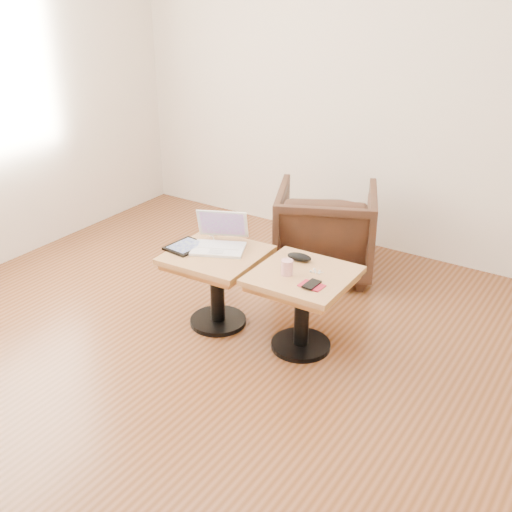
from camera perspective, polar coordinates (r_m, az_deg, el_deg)
The scene contains 11 objects.
room_shell at distance 2.80m, azimuth -4.91°, elevation 10.07°, with size 4.52×4.52×2.71m.
side_table_left at distance 3.85m, azimuth -3.52°, elevation -1.32°, with size 0.56×0.56×0.48m.
side_table_right at distance 3.61m, azimuth 4.16°, elevation -3.24°, with size 0.54×0.54×0.48m.
laptop at distance 3.85m, azimuth -3.24°, elevation 1.40°, with size 0.40×0.39×0.21m.
tablet at distance 3.87m, azimuth -6.27°, elevation 0.85°, with size 0.20×0.24×0.02m.
charging_adapter at distance 4.04m, azimuth -3.97°, elevation 2.07°, with size 0.04×0.04×0.02m, color white.
glasses_case at distance 3.69m, azimuth 3.88°, elevation -0.09°, with size 0.15×0.06×0.05m, color black.
striped_cup at distance 3.52m, azimuth 2.77°, elevation -1.01°, with size 0.07×0.07×0.09m, color #BC3E4E.
earbuds_tangle at distance 3.57m, azimuth 5.34°, elevation -1.36°, with size 0.07×0.05×0.01m.
phone_on_sleeve at distance 3.42m, azimuth 4.97°, elevation -2.58°, with size 0.13×0.12×0.02m.
armchair at distance 4.55m, azimuth 6.20°, elevation 2.31°, with size 0.68×0.70×0.63m, color black.
Camera 1 is at (1.68, -2.13, 2.08)m, focal length 45.00 mm.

